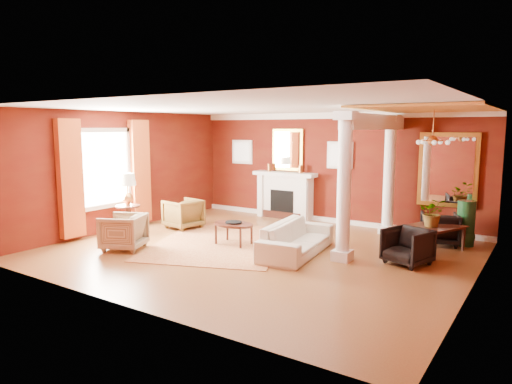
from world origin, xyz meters
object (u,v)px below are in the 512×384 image
Objects in this scene: sofa at (297,233)px; coffee_table at (234,225)px; armchair_stripe at (123,230)px; side_table at (127,193)px; armchair_leopard at (183,212)px; dining_table at (430,232)px.

coffee_table is at bearing 86.45° from sofa.
side_table is at bearing -159.35° from armchair_stripe.
coffee_table is at bearing 108.39° from armchair_stripe.
armchair_leopard is at bearing 56.97° from side_table.
dining_table is at bearing 25.30° from coffee_table.
armchair_leopard is at bearing 74.04° from sofa.
armchair_stripe is at bearing -136.74° from coffee_table.
armchair_leopard is 0.56× the size of side_table.
dining_table is at bearing 109.93° from armchair_leopard.
dining_table is at bearing 19.03° from side_table.
sofa reaches higher than armchair_leopard.
coffee_table is (-1.49, -0.10, 0.00)m from sofa.
armchair_leopard is 0.99× the size of armchair_stripe.
side_table reaches higher than armchair_stripe.
armchair_stripe is at bearing 146.66° from dining_table.
sofa is 3.57m from armchair_leopard.
armchair_leopard is 5.80m from dining_table.
sofa is 2.71m from dining_table.
dining_table is (3.66, 1.73, -0.01)m from coffee_table.
sofa reaches higher than dining_table.
armchair_leopard is 0.55× the size of dining_table.
sofa is at bearing 92.95° from armchair_stripe.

